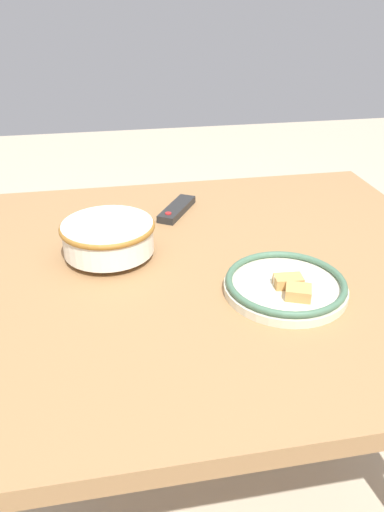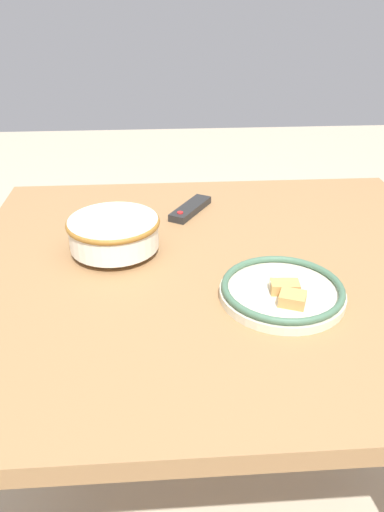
{
  "view_description": "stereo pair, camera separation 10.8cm",
  "coord_description": "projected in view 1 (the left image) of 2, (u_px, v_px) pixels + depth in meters",
  "views": [
    {
      "loc": [
        -0.24,
        -0.97,
        1.3
      ],
      "look_at": [
        -0.07,
        -0.04,
        0.78
      ],
      "focal_mm": 35.0,
      "sensor_mm": 36.0,
      "label": 1
    },
    {
      "loc": [
        -0.13,
        -0.98,
        1.3
      ],
      "look_at": [
        -0.07,
        -0.04,
        0.78
      ],
      "focal_mm": 35.0,
      "sensor_mm": 36.0,
      "label": 2
    }
  ],
  "objects": [
    {
      "name": "food_plate",
      "position": [
        286.0,
        285.0,
        1.02
      ],
      "size": [
        0.25,
        0.25,
        0.04
      ],
      "color": "beige",
      "rests_on": "dining_table"
    },
    {
      "name": "ground_plane",
      "position": [
        212.0,
        474.0,
        1.5
      ],
      "size": [
        8.0,
        8.0,
        0.0
      ],
      "primitive_type": "plane",
      "color": "#B7A88E"
    },
    {
      "name": "tv_remote",
      "position": [
        177.0,
        209.0,
        1.38
      ],
      "size": [
        0.13,
        0.17,
        0.02
      ],
      "rotation": [
        0.0,
        0.0,
        2.59
      ],
      "color": "black",
      "rests_on": "dining_table"
    },
    {
      "name": "dining_table",
      "position": [
        217.0,
        292.0,
        1.18
      ],
      "size": [
        1.17,
        1.05,
        0.73
      ],
      "color": "olive",
      "rests_on": "ground_plane"
    },
    {
      "name": "noodle_bowl",
      "position": [
        108.0,
        237.0,
        1.14
      ],
      "size": [
        0.22,
        0.22,
        0.08
      ],
      "color": "silver",
      "rests_on": "dining_table"
    }
  ]
}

